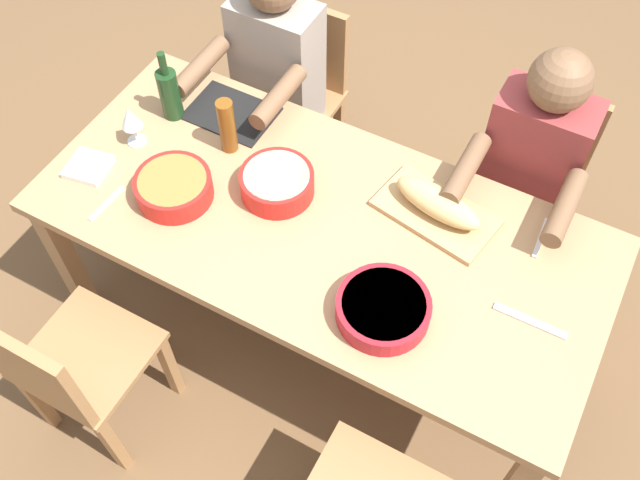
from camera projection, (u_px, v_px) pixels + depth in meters
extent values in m
plane|color=brown|center=(320.00, 326.00, 2.99)|extent=(8.00, 8.00, 0.00)
cube|color=#A87F56|center=(320.00, 224.00, 2.40)|extent=(1.94, 0.89, 0.04)
cube|color=#A87F56|center=(584.00, 304.00, 2.65)|extent=(0.07, 0.07, 0.70)
cube|color=#A87F56|center=(181.00, 134.00, 3.14)|extent=(0.07, 0.07, 0.70)
cube|color=#A87F56|center=(67.00, 261.00, 2.76)|extent=(0.07, 0.07, 0.70)
cube|color=#9E7044|center=(342.00, 457.00, 2.45)|extent=(0.04, 0.04, 0.42)
cube|color=#9E7044|center=(88.00, 355.00, 2.43)|extent=(0.40, 0.40, 0.03)
cube|color=#9E7044|center=(31.00, 372.00, 2.16)|extent=(0.38, 0.04, 0.40)
cube|color=#9E7044|center=(97.00, 326.00, 2.75)|extent=(0.04, 0.04, 0.42)
cube|color=#9E7044|center=(169.00, 365.00, 2.65)|extent=(0.04, 0.04, 0.42)
cube|color=#9E7044|center=(37.00, 400.00, 2.58)|extent=(0.04, 0.04, 0.42)
cube|color=#9E7044|center=(112.00, 444.00, 2.48)|extent=(0.04, 0.04, 0.42)
cube|color=#9E7044|center=(288.00, 106.00, 3.12)|extent=(0.40, 0.40, 0.03)
cube|color=#9E7044|center=(307.00, 43.00, 3.04)|extent=(0.38, 0.04, 0.40)
cube|color=#9E7044|center=(303.00, 179.00, 3.17)|extent=(0.04, 0.04, 0.42)
cube|color=#9E7044|center=(239.00, 152.00, 3.27)|extent=(0.04, 0.04, 0.42)
cube|color=#9E7044|center=(339.00, 131.00, 3.34)|extent=(0.04, 0.04, 0.42)
cube|color=#9E7044|center=(276.00, 106.00, 3.44)|extent=(0.04, 0.04, 0.42)
cylinder|color=#2D2D38|center=(280.00, 178.00, 3.16)|extent=(0.11, 0.11, 0.45)
cylinder|color=#2D2D38|center=(250.00, 165.00, 3.21)|extent=(0.11, 0.11, 0.45)
cube|color=gray|center=(277.00, 63.00, 2.86)|extent=(0.34, 0.20, 0.55)
cylinder|color=brown|center=(278.00, 96.00, 2.57)|extent=(0.07, 0.30, 0.07)
cylinder|color=brown|center=(200.00, 66.00, 2.67)|extent=(0.07, 0.30, 0.07)
cube|color=#9E7044|center=(519.00, 197.00, 2.83)|extent=(0.40, 0.40, 0.03)
cube|color=#9E7044|center=(548.00, 130.00, 2.75)|extent=(0.38, 0.04, 0.40)
cube|color=#9E7044|center=(533.00, 276.00, 2.88)|extent=(0.04, 0.04, 0.42)
cube|color=#9E7044|center=(455.00, 243.00, 2.97)|extent=(0.04, 0.04, 0.42)
cube|color=#9E7044|center=(558.00, 217.00, 3.05)|extent=(0.04, 0.04, 0.42)
cube|color=#9E7044|center=(484.00, 188.00, 3.15)|extent=(0.04, 0.04, 0.42)
cylinder|color=#2D2D38|center=(508.00, 274.00, 2.87)|extent=(0.11, 0.11, 0.45)
cylinder|color=#2D2D38|center=(471.00, 259.00, 2.91)|extent=(0.11, 0.11, 0.45)
cube|color=maroon|center=(532.00, 158.00, 2.56)|extent=(0.34, 0.20, 0.55)
cylinder|color=brown|center=(565.00, 207.00, 2.28)|extent=(0.07, 0.30, 0.07)
cylinder|color=brown|center=(466.00, 169.00, 2.37)|extent=(0.07, 0.30, 0.07)
sphere|color=brown|center=(560.00, 80.00, 2.26)|extent=(0.21, 0.21, 0.21)
cylinder|color=red|center=(174.00, 188.00, 2.41)|extent=(0.26, 0.26, 0.08)
cylinder|color=orange|center=(173.00, 182.00, 2.39)|extent=(0.23, 0.23, 0.03)
cylinder|color=#B21923|center=(383.00, 309.00, 2.15)|extent=(0.29, 0.29, 0.07)
cylinder|color=#2D7028|center=(384.00, 305.00, 2.13)|extent=(0.25, 0.25, 0.02)
cylinder|color=red|center=(277.00, 183.00, 2.42)|extent=(0.25, 0.25, 0.09)
cylinder|color=beige|center=(277.00, 178.00, 2.40)|extent=(0.22, 0.22, 0.03)
cube|color=tan|center=(436.00, 213.00, 2.39)|extent=(0.43, 0.29, 0.02)
ellipsoid|color=tan|center=(438.00, 203.00, 2.34)|extent=(0.33, 0.17, 0.09)
cylinder|color=#193819|center=(170.00, 95.00, 2.59)|extent=(0.08, 0.08, 0.20)
cylinder|color=#193819|center=(163.00, 64.00, 2.47)|extent=(0.03, 0.03, 0.09)
cylinder|color=brown|center=(227.00, 126.00, 2.48)|extent=(0.06, 0.06, 0.22)
cylinder|color=silver|center=(137.00, 141.00, 2.59)|extent=(0.07, 0.07, 0.01)
cylinder|color=silver|center=(135.00, 134.00, 2.55)|extent=(0.01, 0.01, 0.07)
cone|color=silver|center=(130.00, 118.00, 2.49)|extent=(0.08, 0.08, 0.08)
cube|color=silver|center=(107.00, 203.00, 2.42)|extent=(0.03, 0.17, 0.01)
cube|color=black|center=(231.00, 113.00, 2.67)|extent=(0.32, 0.23, 0.01)
cube|color=silver|center=(541.00, 238.00, 2.34)|extent=(0.03, 0.17, 0.01)
cube|color=silver|center=(530.00, 321.00, 2.16)|extent=(0.23, 0.03, 0.01)
cube|color=white|center=(88.00, 167.00, 2.50)|extent=(0.16, 0.16, 0.02)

